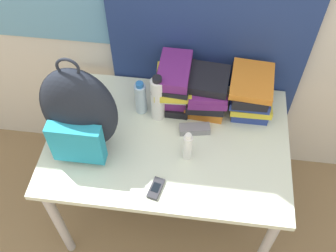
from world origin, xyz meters
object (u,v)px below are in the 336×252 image
at_px(backpack, 79,114).
at_px(book_stack_right, 250,93).
at_px(water_bottle, 141,98).
at_px(book_stack_left, 174,84).
at_px(book_stack_center, 206,90).
at_px(sports_bottle, 158,99).
at_px(cell_phone, 156,188).
at_px(sunglasses_case, 195,129).
at_px(sunscreen_bottle, 188,147).

bearing_deg(backpack, book_stack_right, 23.19).
relative_size(book_stack_right, water_bottle, 1.42).
distance_m(book_stack_left, book_stack_center, 0.17).
height_order(book_stack_center, sports_bottle, sports_bottle).
height_order(cell_phone, sunglasses_case, sunglasses_case).
bearing_deg(sunglasses_case, book_stack_right, 35.08).
distance_m(sunscreen_bottle, sunglasses_case, 0.17).
bearing_deg(water_bottle, book_stack_left, 26.96).
height_order(backpack, sunglasses_case, backpack).
xyz_separation_m(backpack, sunscreen_bottle, (0.48, -0.01, -0.15)).
relative_size(book_stack_right, sports_bottle, 1.03).
distance_m(water_bottle, cell_phone, 0.48).
xyz_separation_m(book_stack_right, sunscreen_bottle, (-0.28, -0.33, -0.04)).
bearing_deg(sunscreen_bottle, sunglasses_case, 81.86).
bearing_deg(sunscreen_bottle, water_bottle, 135.60).
bearing_deg(book_stack_center, sunglasses_case, -102.01).
distance_m(sports_bottle, cell_phone, 0.44).
bearing_deg(sunscreen_bottle, cell_phone, -122.02).
distance_m(water_bottle, sunglasses_case, 0.31).
xyz_separation_m(sports_bottle, cell_phone, (0.05, -0.42, -0.12)).
bearing_deg(book_stack_right, book_stack_center, 179.23).
height_order(book_stack_center, sunscreen_bottle, book_stack_center).
bearing_deg(cell_phone, water_bottle, 107.42).
height_order(sports_bottle, sunglasses_case, sports_bottle).
distance_m(backpack, sunscreen_bottle, 0.51).
height_order(book_stack_left, sports_bottle, sports_bottle).
relative_size(backpack, sunglasses_case, 3.46).
bearing_deg(book_stack_center, cell_phone, -108.90).
bearing_deg(sunglasses_case, sports_bottle, 158.71).
xyz_separation_m(water_bottle, sunscreen_bottle, (0.26, -0.25, -0.01)).
bearing_deg(book_stack_left, backpack, -139.22).
bearing_deg(sunglasses_case, backpack, -163.86).
height_order(backpack, sports_bottle, backpack).
height_order(backpack, book_stack_right, backpack).
xyz_separation_m(book_stack_right, cell_phone, (-0.40, -0.53, -0.11)).
bearing_deg(book_stack_left, sunglasses_case, -55.44).
bearing_deg(sunglasses_case, cell_phone, -112.34).
bearing_deg(book_stack_center, water_bottle, -165.75).
distance_m(book_stack_left, sunglasses_case, 0.25).
distance_m(book_stack_left, water_bottle, 0.18).
height_order(book_stack_right, sunscreen_bottle, book_stack_right).
relative_size(sports_bottle, sunglasses_case, 1.74).
height_order(water_bottle, sports_bottle, sports_bottle).
relative_size(book_stack_right, sunscreen_bottle, 1.66).
bearing_deg(book_stack_right, sunscreen_bottle, -129.82).
distance_m(backpack, water_bottle, 0.36).
distance_m(book_stack_left, sports_bottle, 0.13).
xyz_separation_m(book_stack_right, sunglasses_case, (-0.26, -0.18, -0.10)).
relative_size(water_bottle, sunscreen_bottle, 1.17).
relative_size(backpack, book_stack_center, 1.91).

